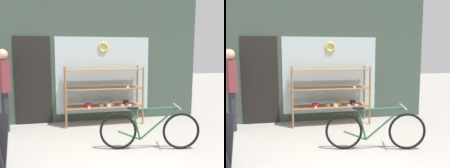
# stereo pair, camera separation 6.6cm
# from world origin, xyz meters

# --- Properties ---
(storefront_facade) EXTENTS (5.37, 0.13, 3.35)m
(storefront_facade) POSITION_xyz_m (-0.04, 2.97, 1.63)
(storefront_facade) COLOR #3D4C42
(storefront_facade) RESTS_ON ground_plane
(display_case) EXTENTS (1.87, 0.50, 1.39)m
(display_case) POSITION_xyz_m (0.18, 2.58, 0.79)
(display_case) COLOR #8E6642
(display_case) RESTS_ON ground_plane
(bicycle) EXTENTS (1.76, 0.52, 0.80)m
(bicycle) POSITION_xyz_m (0.66, 0.82, 0.36)
(bicycle) COLOR black
(bicycle) RESTS_ON ground_plane
(pedestrian) EXTENTS (0.32, 0.37, 1.80)m
(pedestrian) POSITION_xyz_m (-2.06, 2.45, 1.08)
(pedestrian) COLOR #282833
(pedestrian) RESTS_ON ground_plane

